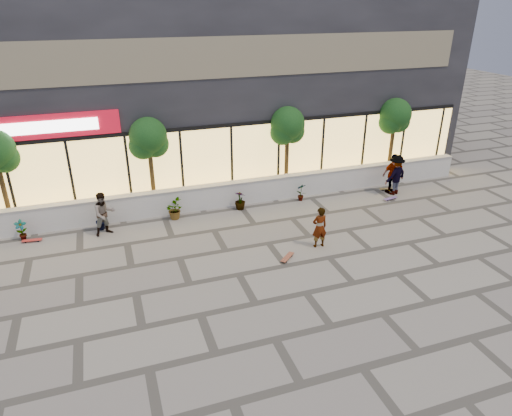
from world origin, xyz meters
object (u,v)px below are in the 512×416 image
object	(u,v)px
skater_left	(104,214)
skater_right_near	(393,174)
skater_right_far	(396,175)
skater_center	(320,227)
tree_mideast	(288,128)
skateboard_right_far	(391,198)
tree_east	(395,118)
tree_midwest	(149,140)
skateboard_left	(32,240)
skateboard_center	(287,257)
skateboard_right_near	(387,189)

from	to	relation	value
skater_left	skater_right_near	distance (m)	12.55
skater_left	skater_right_far	bearing A→B (deg)	-18.50
skater_right_far	skater_center	bearing A→B (deg)	14.21
tree_mideast	skater_center	xyz separation A→B (m)	(-0.88, -5.22, -2.22)
skater_center	skateboard_right_far	world-z (taller)	skater_center
tree_east	skater_right_far	bearing A→B (deg)	-116.95
tree_mideast	skater_right_near	world-z (taller)	tree_mideast
skater_right_far	tree_midwest	bearing A→B (deg)	-27.57
skateboard_left	skateboard_center	bearing A→B (deg)	-19.92
skater_center	skateboard_right_far	size ratio (longest dim) A/B	2.11
tree_midwest	skateboard_right_far	distance (m)	10.71
skateboard_center	tree_east	bearing A→B (deg)	-6.21
tree_east	skater_center	size ratio (longest dim) A/B	2.55
skateboard_center	skater_left	bearing A→B (deg)	103.43
skater_right_far	skateboard_center	xyz separation A→B (m)	(-6.79, -3.73, -0.85)
skater_left	skater_center	bearing A→B (deg)	-43.44
tree_midwest	skateboard_right_near	distance (m)	11.00
skater_right_near	skater_right_far	xyz separation A→B (m)	(0.01, -0.15, -0.01)
skater_right_far	skateboard_center	size ratio (longest dim) A/B	2.74
tree_east	skateboard_right_near	size ratio (longest dim) A/B	5.54
skateboard_left	skateboard_right_near	bearing A→B (deg)	6.48
tree_midwest	skateboard_left	bearing A→B (deg)	-162.25
skateboard_left	skater_left	bearing A→B (deg)	1.17
tree_midwest	skateboard_left	xyz separation A→B (m)	(-4.69, -1.50, -2.92)
tree_mideast	skateboard_left	size ratio (longest dim) A/B	5.57
tree_midwest	skateboard_right_near	bearing A→B (deg)	-8.13
tree_east	skater_right_near	size ratio (longest dim) A/B	2.11
tree_east	tree_mideast	bearing A→B (deg)	180.00
skateboard_left	skater_right_near	bearing A→B (deg)	5.39
skater_right_far	skateboard_right_near	xyz separation A→B (m)	(-0.01, 0.44, -0.85)
tree_east	skateboard_left	xyz separation A→B (m)	(-16.19, -1.50, -2.92)
skateboard_left	skateboard_right_far	distance (m)	14.72
tree_midwest	tree_mideast	distance (m)	6.00
skateboard_right_far	skater_right_far	bearing A→B (deg)	35.96
skateboard_right_far	tree_midwest	bearing A→B (deg)	154.98
tree_midwest	skateboard_left	distance (m)	5.72
tree_mideast	tree_east	size ratio (longest dim) A/B	1.00
tree_midwest	skateboard_right_near	world-z (taller)	tree_midwest
tree_mideast	skater_right_near	distance (m)	5.26
tree_mideast	skater_left	world-z (taller)	tree_mideast
skater_center	skateboard_left	xyz separation A→B (m)	(-9.81, 3.72, -0.70)
tree_midwest	skater_right_far	world-z (taller)	tree_midwest
skater_right_far	skateboard_right_near	world-z (taller)	skater_right_far
tree_midwest	tree_east	size ratio (longest dim) A/B	1.00
skateboard_right_near	skateboard_left	bearing A→B (deg)	-159.60
tree_mideast	skateboard_center	world-z (taller)	tree_mideast
skater_left	skater_right_far	world-z (taller)	skater_right_far
skateboard_right_near	skateboard_right_far	distance (m)	1.11
skater_right_near	skateboard_right_near	world-z (taller)	skater_right_near
skater_right_near	skater_right_far	distance (m)	0.15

